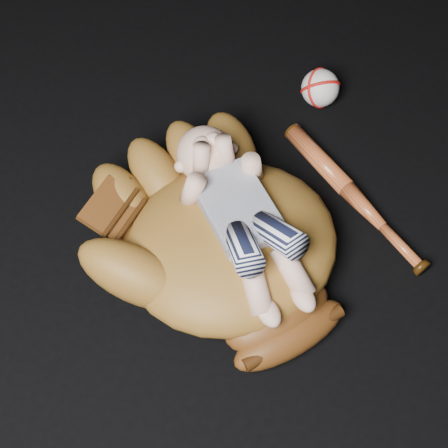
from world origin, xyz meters
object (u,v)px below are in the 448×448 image
Objects in this scene: baseball_glove at (231,238)px; baseball at (320,88)px; baseball_bat at (354,197)px; newborn_baby at (245,219)px.

baseball is at bearing 33.44° from baseball_glove.
baseball_bat is 4.91× the size of baseball.
newborn_baby is 4.79× the size of baseball.
baseball_glove is 1.36× the size of baseball_bat.
baseball_bat is 0.27m from baseball.
baseball_glove is 6.67× the size of baseball.
baseball_glove is 1.39× the size of newborn_baby.
baseball is (0.12, 0.23, 0.02)m from baseball_bat.
baseball is (0.39, 0.20, -0.04)m from baseball_glove.
baseball_bat is at bearing -117.97° from baseball.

